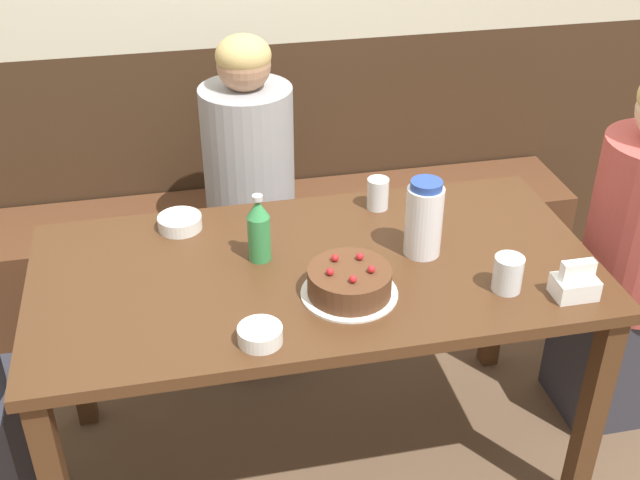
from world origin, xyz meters
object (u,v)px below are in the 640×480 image
(napkin_holder, at_px, (575,283))
(person_grey_tee, at_px, (636,261))
(soju_bottle, at_px, (259,229))
(person_pale_blue_shirt, at_px, (252,214))
(glass_water_tall, at_px, (508,274))
(birthday_cake, at_px, (350,282))
(bench_seat, at_px, (273,258))
(glass_tumbler_short, at_px, (378,194))
(bowl_rice_small, at_px, (260,335))
(bowl_soup_white, at_px, (180,222))
(water_pitcher, at_px, (424,219))

(napkin_holder, xyz_separation_m, person_grey_tee, (0.41, 0.32, -0.19))
(soju_bottle, relative_size, person_pale_blue_shirt, 0.17)
(glass_water_tall, xyz_separation_m, person_grey_tee, (0.57, 0.26, -0.20))
(birthday_cake, height_order, person_grey_tee, person_grey_tee)
(person_pale_blue_shirt, height_order, person_grey_tee, person_grey_tee)
(bench_seat, distance_m, person_grey_tee, 1.35)
(bench_seat, bearing_deg, napkin_holder, -60.42)
(bench_seat, xyz_separation_m, birthday_cake, (0.06, -0.98, 0.54))
(person_grey_tee, bearing_deg, bench_seat, -37.22)
(soju_bottle, bearing_deg, glass_tumbler_short, 27.88)
(bench_seat, distance_m, birthday_cake, 1.12)
(bowl_rice_small, height_order, glass_tumbler_short, glass_tumbler_short)
(glass_tumbler_short, distance_m, person_pale_blue_shirt, 0.56)
(soju_bottle, bearing_deg, birthday_cake, -47.00)
(glass_water_tall, xyz_separation_m, person_pale_blue_shirt, (-0.56, 0.86, -0.24))
(bench_seat, height_order, bowl_soup_white, bowl_soup_white)
(bench_seat, bearing_deg, soju_bottle, -100.60)
(bench_seat, distance_m, soju_bottle, 0.98)
(soju_bottle, height_order, bowl_soup_white, soju_bottle)
(bench_seat, relative_size, bowl_rice_small, 21.38)
(bowl_soup_white, bearing_deg, soju_bottle, -45.45)
(water_pitcher, relative_size, soju_bottle, 1.13)
(bowl_rice_small, bearing_deg, napkin_holder, 1.25)
(person_grey_tee, bearing_deg, birthday_cake, 11.22)
(glass_water_tall, bearing_deg, glass_tumbler_short, 113.67)
(soju_bottle, bearing_deg, water_pitcher, -8.04)
(bowl_soup_white, height_order, glass_water_tall, glass_water_tall)
(bowl_rice_small, height_order, person_pale_blue_shirt, person_pale_blue_shirt)
(bowl_rice_small, height_order, glass_water_tall, glass_water_tall)
(bench_seat, height_order, soju_bottle, soju_bottle)
(bowl_rice_small, xyz_separation_m, person_pale_blue_shirt, (0.10, 0.94, -0.21))
(napkin_holder, height_order, bowl_rice_small, napkin_holder)
(person_pale_blue_shirt, relative_size, person_grey_tee, 0.99)
(bowl_soup_white, xyz_separation_m, glass_tumbler_short, (0.60, -0.00, 0.03))
(water_pitcher, xyz_separation_m, soju_bottle, (-0.45, 0.06, -0.02))
(soju_bottle, xyz_separation_m, glass_water_tall, (0.61, -0.28, -0.05))
(water_pitcher, xyz_separation_m, glass_water_tall, (0.16, -0.22, -0.06))
(person_grey_tee, bearing_deg, soju_bottle, -1.16)
(bench_seat, bearing_deg, person_grey_tee, -37.22)
(glass_tumbler_short, bearing_deg, person_pale_blue_shirt, 133.61)
(bowl_rice_small, distance_m, person_grey_tee, 1.29)
(glass_water_tall, bearing_deg, soju_bottle, 155.35)
(birthday_cake, relative_size, bowl_soup_white, 1.97)
(napkin_holder, distance_m, person_pale_blue_shirt, 1.19)
(birthday_cake, xyz_separation_m, bowl_soup_white, (-0.41, 0.43, -0.02))
(birthday_cake, xyz_separation_m, soju_bottle, (-0.20, 0.22, 0.06))
(napkin_holder, xyz_separation_m, glass_water_tall, (-0.16, 0.06, 0.01))
(soju_bottle, bearing_deg, bowl_soup_white, 134.55)
(bowl_rice_small, relative_size, glass_tumbler_short, 1.11)
(bowl_soup_white, xyz_separation_m, glass_water_tall, (0.82, -0.49, 0.03))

